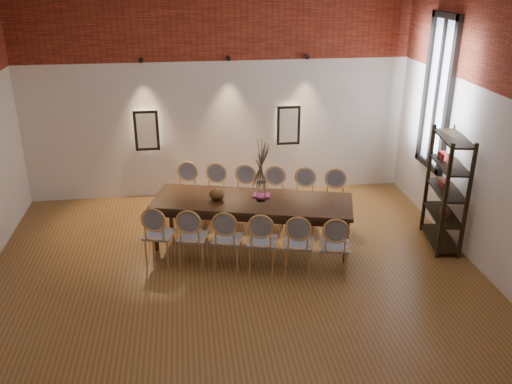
{
  "coord_description": "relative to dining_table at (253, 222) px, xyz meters",
  "views": [
    {
      "loc": [
        -0.59,
        -6.16,
        4.07
      ],
      "look_at": [
        0.36,
        0.93,
        1.05
      ],
      "focal_mm": 38.0,
      "sensor_mm": 36.0,
      "label": 1
    }
  ],
  "objects": [
    {
      "name": "chair_near_e",
      "position": [
        0.53,
        -0.94,
        0.09
      ],
      "size": [
        0.54,
        0.54,
        0.94
      ],
      "primitive_type": null,
      "rotation": [
        0.0,
        0.0,
        -0.27
      ],
      "color": "tan",
      "rests_on": "floor"
    },
    {
      "name": "dining_table",
      "position": [
        0.0,
        0.0,
        0.0
      ],
      "size": [
        3.17,
        1.73,
        0.75
      ],
      "primitive_type": "cube",
      "rotation": [
        0.0,
        0.0,
        -0.27
      ],
      "color": "#371F0F",
      "rests_on": "floor"
    },
    {
      "name": "window_glass",
      "position": [
        3.1,
        0.67,
        1.77
      ],
      "size": [
        0.02,
        0.78,
        2.38
      ],
      "primitive_type": "cube",
      "color": "silver",
      "rests_on": "wall_right"
    },
    {
      "name": "vase",
      "position": [
        0.13,
        -0.03,
        0.53
      ],
      "size": [
        0.14,
        0.14,
        0.3
      ],
      "primitive_type": "cylinder",
      "color": "silver",
      "rests_on": "dining_table"
    },
    {
      "name": "chair_far_d",
      "position": [
        0.44,
        0.67,
        0.09
      ],
      "size": [
        0.54,
        0.54,
        0.94
      ],
      "primitive_type": null,
      "rotation": [
        0.0,
        0.0,
        2.88
      ],
      "color": "tan",
      "rests_on": "floor"
    },
    {
      "name": "niche_right",
      "position": [
        0.94,
        2.12,
        0.93
      ],
      "size": [
        0.36,
        0.06,
        0.66
      ],
      "primitive_type": "cube",
      "color": "#FFEAC6",
      "rests_on": "wall_back"
    },
    {
      "name": "window_frame",
      "position": [
        3.08,
        0.67,
        1.77
      ],
      "size": [
        0.08,
        0.9,
        2.5
      ],
      "primitive_type": "cube",
      "color": "black",
      "rests_on": "wall_right"
    },
    {
      "name": "dried_branches",
      "position": [
        0.13,
        -0.03,
        0.98
      ],
      "size": [
        0.5,
        0.5,
        0.7
      ],
      "primitive_type": null,
      "color": "#4C3F2E",
      "rests_on": "vase"
    },
    {
      "name": "chair_near_f",
      "position": [
        1.01,
        -1.07,
        0.09
      ],
      "size": [
        0.54,
        0.54,
        0.94
      ],
      "primitive_type": null,
      "rotation": [
        0.0,
        0.0,
        -0.27
      ],
      "color": "tan",
      "rests_on": "floor"
    },
    {
      "name": "chair_near_a",
      "position": [
        -1.42,
        -0.41,
        0.09
      ],
      "size": [
        0.54,
        0.54,
        0.94
      ],
      "primitive_type": null,
      "rotation": [
        0.0,
        0.0,
        -0.27
      ],
      "color": "tan",
      "rests_on": "floor"
    },
    {
      "name": "wall_front",
      "position": [
        -0.36,
        -4.88,
        1.62
      ],
      "size": [
        7.0,
        0.1,
        4.0
      ],
      "primitive_type": "cube",
      "color": "silver",
      "rests_on": "ground"
    },
    {
      "name": "floor",
      "position": [
        -0.36,
        -1.33,
        -0.39
      ],
      "size": [
        7.0,
        7.0,
        0.02
      ],
      "primitive_type": "cube",
      "color": "olive",
      "rests_on": "ground"
    },
    {
      "name": "wall_back",
      "position": [
        -0.36,
        2.22,
        1.62
      ],
      "size": [
        7.0,
        0.1,
        4.0
      ],
      "primitive_type": "cube",
      "color": "silver",
      "rests_on": "ground"
    },
    {
      "name": "spot_fixture_mid",
      "position": [
        -0.16,
        2.09,
        2.17
      ],
      "size": [
        0.08,
        0.1,
        0.08
      ],
      "primitive_type": "cylinder",
      "rotation": [
        1.57,
        0.0,
        0.0
      ],
      "color": "black",
      "rests_on": "wall_back"
    },
    {
      "name": "chair_near_c",
      "position": [
        -0.44,
        -0.67,
        0.09
      ],
      "size": [
        0.54,
        0.54,
        0.94
      ],
      "primitive_type": null,
      "rotation": [
        0.0,
        0.0,
        -0.27
      ],
      "color": "tan",
      "rests_on": "floor"
    },
    {
      "name": "brick_band_front",
      "position": [
        -0.36,
        -4.81,
        2.88
      ],
      "size": [
        7.0,
        0.02,
        1.5
      ],
      "primitive_type": "cube",
      "color": "maroon",
      "rests_on": "ground"
    },
    {
      "name": "niche_left",
      "position": [
        -1.66,
        2.12,
        0.93
      ],
      "size": [
        0.36,
        0.06,
        0.66
      ],
      "primitive_type": "cube",
      "color": "#FFEAC6",
      "rests_on": "wall_back"
    },
    {
      "name": "chair_near_b",
      "position": [
        -0.93,
        -0.54,
        0.09
      ],
      "size": [
        0.54,
        0.54,
        0.94
      ],
      "primitive_type": null,
      "rotation": [
        0.0,
        0.0,
        -0.27
      ],
      "color": "tan",
      "rests_on": "floor"
    },
    {
      "name": "chair_far_c",
      "position": [
        -0.04,
        0.81,
        0.09
      ],
      "size": [
        0.54,
        0.54,
        0.94
      ],
      "primitive_type": null,
      "rotation": [
        0.0,
        0.0,
        2.88
      ],
      "color": "tan",
      "rests_on": "floor"
    },
    {
      "name": "chair_near_d",
      "position": [
        0.04,
        -0.81,
        0.09
      ],
      "size": [
        0.54,
        0.54,
        0.94
      ],
      "primitive_type": null,
      "rotation": [
        0.0,
        0.0,
        -0.27
      ],
      "color": "tan",
      "rests_on": "floor"
    },
    {
      "name": "spot_fixture_right",
      "position": [
        1.24,
        2.09,
        2.17
      ],
      "size": [
        0.08,
        0.1,
        0.08
      ],
      "primitive_type": "cylinder",
      "rotation": [
        1.57,
        0.0,
        0.0
      ],
      "color": "black",
      "rests_on": "wall_back"
    },
    {
      "name": "brick_band_back",
      "position": [
        -0.36,
        2.15,
        2.88
      ],
      "size": [
        7.0,
        0.02,
        1.5
      ],
      "primitive_type": "cube",
      "color": "maroon",
      "rests_on": "ground"
    },
    {
      "name": "chair_far_a",
      "position": [
        -1.01,
        1.07,
        0.09
      ],
      "size": [
        0.54,
        0.54,
        0.94
      ],
      "primitive_type": null,
      "rotation": [
        0.0,
        0.0,
        2.88
      ],
      "color": "tan",
      "rests_on": "floor"
    },
    {
      "name": "wall_right",
      "position": [
        3.19,
        -1.33,
        1.62
      ],
      "size": [
        0.1,
        7.0,
        4.0
      ],
      "primitive_type": "cube",
      "color": "silver",
      "rests_on": "ground"
    },
    {
      "name": "chair_far_b",
      "position": [
        -0.53,
        0.94,
        0.09
      ],
      "size": [
        0.54,
        0.54,
        0.94
      ],
      "primitive_type": null,
      "rotation": [
        0.0,
        0.0,
        2.88
      ],
      "color": "tan",
      "rests_on": "floor"
    },
    {
      "name": "chair_far_e",
      "position": [
        0.93,
        0.54,
        0.09
      ],
      "size": [
        0.54,
        0.54,
        0.94
      ],
      "primitive_type": null,
      "rotation": [
        0.0,
        0.0,
        2.88
      ],
      "color": "tan",
      "rests_on": "floor"
    },
    {
      "name": "book",
      "position": [
        0.16,
        0.12,
        0.39
      ],
      "size": [
        0.3,
        0.24,
        0.03
      ],
      "primitive_type": "cube",
      "rotation": [
        0.0,
        0.0,
        -0.27
      ],
      "color": "#992064",
      "rests_on": "dining_table"
    },
    {
      "name": "window_mullion",
      "position": [
        3.08,
        0.67,
        1.77
      ],
      "size": [
        0.06,
        0.06,
        2.4
      ],
      "primitive_type": "cube",
      "color": "black",
      "rests_on": "wall_right"
    },
    {
      "name": "bowl",
      "position": [
        -0.53,
        0.09,
        0.46
      ],
      "size": [
        0.24,
        0.24,
        0.18
      ],
      "primitive_type": "ellipsoid",
      "color": "#583818",
      "rests_on": "dining_table"
    },
    {
      "name": "chair_far_f",
      "position": [
        1.42,
        0.41,
        0.09
      ],
      "size": [
        0.54,
        0.54,
        0.94
      ],
      "primitive_type": null,
      "rotation": [
        0.0,
        0.0,
        2.88
      ],
      "color": "tan",
      "rests_on": "floor"
    },
    {
      "name": "shelving_rack",
      "position": [
        2.92,
        -0.37,
        0.53
      ],
      "size": [
        0.54,
        1.05,
        1.8
      ],
      "primitive_type": null,
      "rotation": [
        0.0,
        0.0,
        -0.17
      ],
      "color": "black",
      "rests_on": "floor"
    },
    {
      "name": "spot_fixture_left",
      "position": [
        -1.66,
        2.09,
        2.17
      ],
      "size": [
        0.08,
        0.1,
        0.08
      ],
      "primitive_type": "cylinder",
      "rotation": [
        1.57,
        0.0,
        0.0
      ],
      "color": "black",
      "rests_on": "wall_back"
    }
  ]
}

